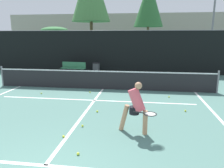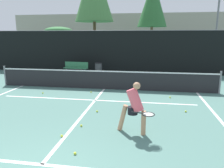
{
  "view_description": "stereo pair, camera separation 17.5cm",
  "coord_description": "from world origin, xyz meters",
  "px_view_note": "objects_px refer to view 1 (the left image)",
  "views": [
    {
      "loc": [
        1.95,
        -2.72,
        2.67
      ],
      "look_at": [
        0.89,
        4.92,
        0.95
      ],
      "focal_mm": 35.0,
      "sensor_mm": 36.0,
      "label": 1
    },
    {
      "loc": [
        2.13,
        -2.69,
        2.67
      ],
      "look_at": [
        0.89,
        4.92,
        0.95
      ],
      "focal_mm": 35.0,
      "sensor_mm": 36.0,
      "label": 2
    }
  ],
  "objects_px": {
    "courtside_bench": "(73,68)",
    "trash_bin": "(96,69)",
    "parked_car": "(117,61)",
    "player_practicing": "(136,106)"
  },
  "relations": [
    {
      "from": "parked_car",
      "to": "player_practicing",
      "type": "bearing_deg",
      "value": -80.83
    },
    {
      "from": "courtside_bench",
      "to": "trash_bin",
      "type": "bearing_deg",
      "value": 14.12
    },
    {
      "from": "trash_bin",
      "to": "parked_car",
      "type": "xyz_separation_m",
      "value": [
        1.01,
        3.58,
        0.15
      ]
    },
    {
      "from": "player_practicing",
      "to": "courtside_bench",
      "type": "xyz_separation_m",
      "value": [
        -4.63,
        8.86,
        -0.32
      ]
    },
    {
      "from": "courtside_bench",
      "to": "trash_bin",
      "type": "relative_size",
      "value": 2.19
    },
    {
      "from": "player_practicing",
      "to": "trash_bin",
      "type": "height_order",
      "value": "player_practicing"
    },
    {
      "from": "courtside_bench",
      "to": "parked_car",
      "type": "distance_m",
      "value": 4.58
    },
    {
      "from": "player_practicing",
      "to": "courtside_bench",
      "type": "bearing_deg",
      "value": 134.28
    },
    {
      "from": "trash_bin",
      "to": "parked_car",
      "type": "relative_size",
      "value": 0.21
    },
    {
      "from": "player_practicing",
      "to": "parked_car",
      "type": "distance_m",
      "value": 12.8
    }
  ]
}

